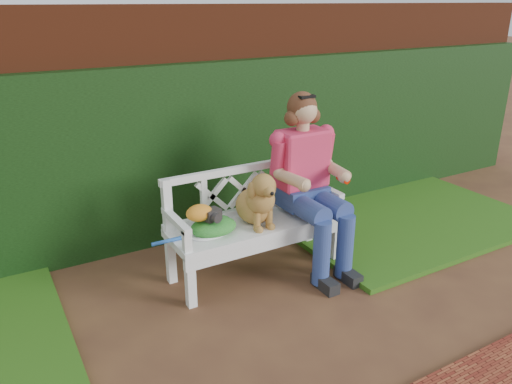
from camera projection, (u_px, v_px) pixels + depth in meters
ground at (245, 331)px, 3.60m from camera, size 60.00×60.00×0.00m
brick_wall at (149, 127)px, 4.74m from camera, size 10.00×0.30×2.20m
ivy_hedge at (158, 158)px, 4.65m from camera, size 10.00×0.18×1.70m
grass_right at (399, 217)px, 5.43m from camera, size 2.60×2.00×0.05m
garden_bench at (256, 247)px, 4.30m from camera, size 1.61×0.70×0.48m
seated_woman at (305, 179)px, 4.31m from camera, size 0.84×1.01×1.57m
dog at (256, 197)px, 4.09m from camera, size 0.44×0.51×0.48m
tennis_racket at (203, 233)px, 3.99m from camera, size 0.68×0.31×0.03m
green_bag at (213, 226)px, 3.98m from camera, size 0.46×0.41×0.13m
camera_item at (212, 215)px, 3.93m from camera, size 0.15×0.13×0.09m
baseball_glove at (199, 213)px, 3.90m from camera, size 0.22×0.16×0.14m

